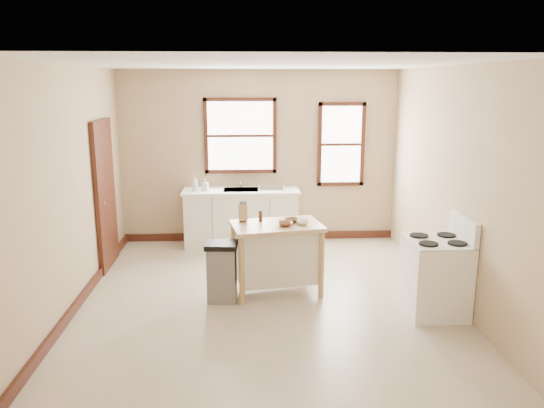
{
  "coord_description": "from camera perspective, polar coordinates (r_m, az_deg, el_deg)",
  "views": [
    {
      "loc": [
        -0.25,
        -6.13,
        2.61
      ],
      "look_at": [
        0.1,
        0.4,
        1.09
      ],
      "focal_mm": 35.0,
      "sensor_mm": 36.0,
      "label": 1
    }
  ],
  "objects": [
    {
      "name": "baseboard_back",
      "position": [
        8.97,
        -1.36,
        -3.46
      ],
      "size": [
        4.5,
        0.04,
        0.12
      ],
      "primitive_type": "cube",
      "color": "black",
      "rests_on": "ground"
    },
    {
      "name": "wall_right",
      "position": [
        6.73,
        18.8,
        1.99
      ],
      "size": [
        0.04,
        5.0,
        2.8
      ],
      "primitive_type": "cube",
      "color": "tan",
      "rests_on": "ground"
    },
    {
      "name": "ceiling",
      "position": [
        6.13,
        -0.78,
        14.83
      ],
      "size": [
        5.0,
        5.0,
        0.0
      ],
      "primitive_type": "plane",
      "rotation": [
        3.14,
        0.0,
        0.0
      ],
      "color": "white",
      "rests_on": "ground"
    },
    {
      "name": "bowl_b",
      "position": [
        6.64,
        2.17,
        -1.76
      ],
      "size": [
        0.23,
        0.23,
        0.04
      ],
      "primitive_type": "imported",
      "rotation": [
        0.0,
        0.0,
        0.37
      ],
      "color": "brown",
      "rests_on": "kitchen_island"
    },
    {
      "name": "baseboard_left",
      "position": [
        6.92,
        -19.65,
        -9.36
      ],
      "size": [
        0.04,
        5.0,
        0.12
      ],
      "primitive_type": "cube",
      "color": "black",
      "rests_on": "ground"
    },
    {
      "name": "faucet",
      "position": [
        8.65,
        -3.36,
        2.51
      ],
      "size": [
        0.03,
        0.03,
        0.22
      ],
      "primitive_type": "cylinder",
      "color": "silver",
      "rests_on": "sink_counter"
    },
    {
      "name": "bowl_a",
      "position": [
        6.46,
        1.4,
        -2.16
      ],
      "size": [
        0.19,
        0.19,
        0.05
      ],
      "primitive_type": "imported",
      "rotation": [
        0.0,
        0.0,
        0.02
      ],
      "color": "brown",
      "rests_on": "kitchen_island"
    },
    {
      "name": "knife_block",
      "position": [
        6.66,
        -3.15,
        -1.05
      ],
      "size": [
        0.11,
        0.11,
        0.2
      ],
      "primitive_type": null,
      "rotation": [
        0.0,
        0.0,
        0.14
      ],
      "color": "tan",
      "rests_on": "kitchen_island"
    },
    {
      "name": "sink_counter",
      "position": [
        8.6,
        -3.32,
        -1.44
      ],
      "size": [
        1.86,
        0.62,
        0.92
      ],
      "primitive_type": null,
      "color": "white",
      "rests_on": "ground"
    },
    {
      "name": "wall_back",
      "position": [
        8.71,
        -1.41,
        5.07
      ],
      "size": [
        4.5,
        0.04,
        2.8
      ],
      "primitive_type": "cube",
      "color": "tan",
      "rests_on": "ground"
    },
    {
      "name": "pepper_grinder",
      "position": [
        6.64,
        -1.25,
        -1.28
      ],
      "size": [
        0.05,
        0.05,
        0.15
      ],
      "primitive_type": "cylinder",
      "rotation": [
        0.0,
        0.0,
        0.04
      ],
      "color": "#3C2310",
      "rests_on": "kitchen_island"
    },
    {
      "name": "bowl_c",
      "position": [
        6.53,
        3.32,
        -2.02
      ],
      "size": [
        0.16,
        0.16,
        0.05
      ],
      "primitive_type": "imported",
      "rotation": [
        0.0,
        0.0,
        -0.06
      ],
      "color": "white",
      "rests_on": "kitchen_island"
    },
    {
      "name": "wall_left",
      "position": [
        6.56,
        -20.79,
        1.57
      ],
      "size": [
        0.04,
        5.0,
        2.8
      ],
      "primitive_type": "cube",
      "color": "tan",
      "rests_on": "ground"
    },
    {
      "name": "kitchen_island",
      "position": [
        6.68,
        0.49,
        -5.85
      ],
      "size": [
        1.19,
        0.87,
        0.89
      ],
      "primitive_type": null,
      "rotation": [
        0.0,
        0.0,
        0.17
      ],
      "color": "#DFB383",
      "rests_on": "ground"
    },
    {
      "name": "soap_bottle_a",
      "position": [
        8.46,
        -8.29,
        2.24
      ],
      "size": [
        0.11,
        0.11,
        0.24
      ],
      "primitive_type": "imported",
      "rotation": [
        0.0,
        0.0,
        0.18
      ],
      "color": "#B2B2B2",
      "rests_on": "sink_counter"
    },
    {
      "name": "trash_bin",
      "position": [
        6.47,
        -5.41,
        -7.29
      ],
      "size": [
        0.4,
        0.34,
        0.74
      ],
      "primitive_type": null,
      "rotation": [
        0.0,
        0.0,
        -0.07
      ],
      "color": "slate",
      "rests_on": "ground"
    },
    {
      "name": "gas_stove",
      "position": [
        6.34,
        17.21,
        -6.32
      ],
      "size": [
        0.7,
        0.71,
        1.14
      ],
      "primitive_type": null,
      "color": "white",
      "rests_on": "ground"
    },
    {
      "name": "floor",
      "position": [
        6.66,
        -0.7,
        -10.0
      ],
      "size": [
        5.0,
        5.0,
        0.0
      ],
      "primitive_type": "plane",
      "color": "#B8A492",
      "rests_on": "ground"
    },
    {
      "name": "window_main",
      "position": [
        8.65,
        -3.42,
        7.33
      ],
      "size": [
        1.17,
        0.06,
        1.22
      ],
      "primitive_type": null,
      "color": "black",
      "rests_on": "wall_back"
    },
    {
      "name": "window_side",
      "position": [
        8.81,
        7.45,
        6.37
      ],
      "size": [
        0.77,
        0.06,
        1.37
      ],
      "primitive_type": null,
      "color": "black",
      "rests_on": "wall_back"
    },
    {
      "name": "soap_bottle_b",
      "position": [
        8.46,
        -7.18,
        2.07
      ],
      "size": [
        0.1,
        0.1,
        0.19
      ],
      "primitive_type": "imported",
      "rotation": [
        0.0,
        0.0,
        -0.2
      ],
      "color": "#B2B2B2",
      "rests_on": "sink_counter"
    },
    {
      "name": "dish_rack",
      "position": [
        8.5,
        -0.13,
        1.94
      ],
      "size": [
        0.44,
        0.35,
        0.1
      ],
      "primitive_type": null,
      "rotation": [
        0.0,
        0.0,
        -0.11
      ],
      "color": "silver",
      "rests_on": "sink_counter"
    },
    {
      "name": "door_left",
      "position": [
        7.84,
        -17.5,
        0.97
      ],
      "size": [
        0.06,
        0.9,
        2.1
      ],
      "primitive_type": "cube",
      "color": "black",
      "rests_on": "ground"
    }
  ]
}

